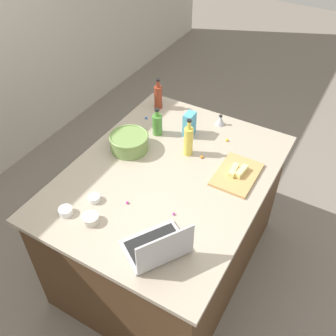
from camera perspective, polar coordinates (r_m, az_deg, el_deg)
name	(u,v)px	position (r m, az deg, el deg)	size (l,w,h in m)	color
ground_plane	(168,259)	(3.02, 0.00, -13.46)	(12.00, 12.00, 0.00)	slate
island_counter	(168,221)	(2.66, 0.00, -7.97)	(1.51, 1.16, 0.90)	#4C331E
laptop	(158,247)	(1.92, -1.44, -11.69)	(0.38, 0.36, 0.22)	#B7B7BC
mixing_bowl_large	(129,142)	(2.50, -5.80, 3.89)	(0.26, 0.26, 0.11)	#72934C
bottle_olive	(157,124)	(2.61, -1.60, 6.57)	(0.07, 0.07, 0.20)	#4C8C38
bottle_soy	(158,97)	(2.87, -1.47, 10.60)	(0.06, 0.06, 0.24)	maroon
bottle_oil	(188,140)	(2.42, 3.05, 4.12)	(0.06, 0.06, 0.26)	#DBC64C
cutting_board	(237,174)	(2.36, 10.21, -0.93)	(0.33, 0.23, 0.02)	tan
butter_stick_left	(241,171)	(2.34, 10.88, -0.49)	(0.11, 0.04, 0.04)	#F4E58C
butter_stick_right	(234,170)	(2.34, 9.73, -0.34)	(0.11, 0.04, 0.04)	#F4E58C
ramekin_small	(66,211)	(2.18, -15.00, -6.22)	(0.08, 0.08, 0.04)	white
ramekin_medium	(91,219)	(2.10, -11.45, -7.43)	(0.09, 0.09, 0.05)	beige
ramekin_wide	(94,198)	(2.21, -10.95, -4.47)	(0.07, 0.07, 0.04)	white
kitchen_timer	(220,120)	(2.74, 7.80, 7.05)	(0.07, 0.07, 0.08)	#B2B2B7
candy_bag	(189,124)	(2.60, 3.20, 6.52)	(0.09, 0.06, 0.17)	#4CA5CC
candy_0	(127,203)	(2.17, -6.07, -5.14)	(0.02, 0.02, 0.02)	#CC3399
candy_1	(146,118)	(2.79, -3.27, 7.45)	(0.02, 0.02, 0.02)	blue
candy_2	(158,231)	(2.03, -1.44, -9.41)	(0.02, 0.02, 0.02)	#CC3399
candy_3	(174,214)	(2.11, 0.86, -6.84)	(0.01, 0.01, 0.01)	#CC3399
candy_4	(202,157)	(2.45, 5.07, 1.66)	(0.02, 0.02, 0.02)	orange
candy_5	(191,111)	(2.87, 3.51, 8.53)	(0.02, 0.02, 0.02)	red
candy_6	(227,140)	(2.61, 8.78, 4.13)	(0.02, 0.02, 0.02)	yellow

